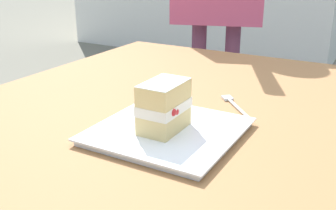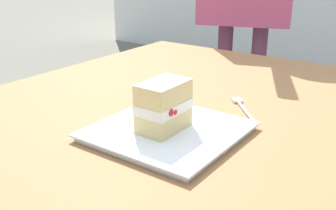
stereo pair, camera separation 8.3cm
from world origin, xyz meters
TOP-DOWN VIEW (x-y plane):
  - patio_table at (0.00, 0.00)m, footprint 1.33×1.02m
  - dessert_plate at (-0.12, -0.09)m, footprint 0.29×0.29m
  - cake_slice at (-0.13, -0.08)m, footprint 0.11×0.08m
  - dessert_fork at (0.11, -0.15)m, footprint 0.14×0.13m

SIDE VIEW (x-z plane):
  - patio_table at x=0.00m, z-range 0.27..1.01m
  - dessert_fork at x=0.11m, z-range 0.73..0.74m
  - dessert_plate at x=-0.12m, z-range 0.73..0.75m
  - cake_slice at x=-0.13m, z-range 0.75..0.85m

